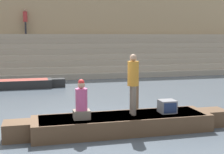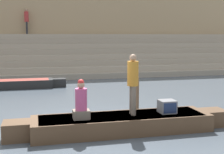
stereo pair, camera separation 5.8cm
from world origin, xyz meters
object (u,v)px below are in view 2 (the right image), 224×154
object	(u,v)px
person_standing	(133,80)
moored_boat_shore	(3,84)
person_rowing	(81,103)
person_on_steps	(27,19)
mooring_post	(137,94)
rowboat_main	(122,123)
tv_set	(167,106)

from	to	relation	value
person_standing	moored_boat_shore	size ratio (longest dim) A/B	0.27
person_rowing	person_on_steps	size ratio (longest dim) A/B	0.59
person_rowing	person_on_steps	bearing A→B (deg)	92.40
moored_boat_shore	person_on_steps	world-z (taller)	person_on_steps
moored_boat_shore	mooring_post	bearing A→B (deg)	-44.74
moored_boat_shore	mooring_post	distance (m)	7.78
rowboat_main	moored_boat_shore	bearing A→B (deg)	113.03
rowboat_main	person_on_steps	world-z (taller)	person_on_steps
tv_set	mooring_post	distance (m)	2.36
mooring_post	person_on_steps	world-z (taller)	person_on_steps
person_standing	moored_boat_shore	distance (m)	9.27
rowboat_main	moored_boat_shore	distance (m)	9.08
mooring_post	moored_boat_shore	bearing A→B (deg)	130.75
tv_set	person_rowing	bearing A→B (deg)	-172.36
rowboat_main	person_standing	bearing A→B (deg)	1.41
person_rowing	mooring_post	size ratio (longest dim) A/B	0.89
mooring_post	tv_set	bearing A→B (deg)	-87.27
rowboat_main	person_rowing	world-z (taller)	person_rowing
tv_set	mooring_post	bearing A→B (deg)	98.53
tv_set	moored_boat_shore	size ratio (longest dim) A/B	0.07
tv_set	mooring_post	world-z (taller)	mooring_post
rowboat_main	moored_boat_shore	world-z (taller)	rowboat_main
rowboat_main	person_rowing	xyz separation A→B (m)	(-1.14, -0.11, 0.64)
tv_set	person_on_steps	bearing A→B (deg)	110.85
mooring_post	person_on_steps	xyz separation A→B (m)	(-4.02, 13.01, 3.22)
tv_set	moored_boat_shore	bearing A→B (deg)	127.98
rowboat_main	person_standing	xyz separation A→B (m)	(0.30, 0.02, 1.18)
tv_set	rowboat_main	bearing A→B (deg)	-175.55
moored_boat_shore	mooring_post	size ratio (longest dim) A/B	5.30
person_rowing	moored_boat_shore	distance (m)	8.78
person_standing	person_rowing	bearing A→B (deg)	-169.87
person_standing	person_rowing	size ratio (longest dim) A/B	1.59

